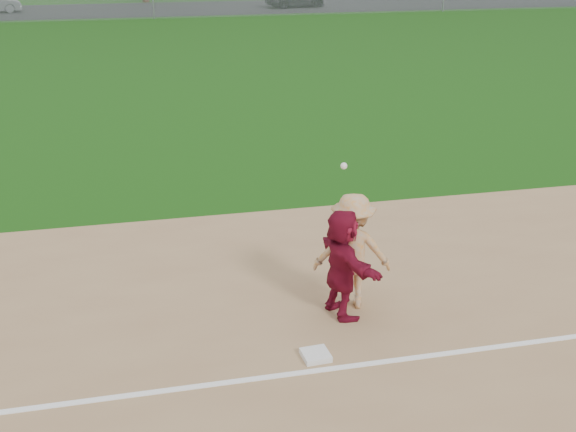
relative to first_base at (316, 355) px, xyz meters
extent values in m
plane|color=#16470D|center=(0.07, 0.49, -0.06)|extent=(160.00, 160.00, 0.00)
cube|color=white|center=(0.07, -0.31, -0.04)|extent=(60.00, 0.10, 0.01)
cube|color=black|center=(0.07, 46.49, -0.06)|extent=(120.00, 10.00, 0.01)
cube|color=white|center=(0.00, 0.00, 0.00)|extent=(0.38, 0.38, 0.08)
imported|color=maroon|center=(0.68, 1.07, 0.80)|extent=(0.79, 1.62, 1.68)
imported|color=#A3A3A6|center=(0.91, 1.31, 0.86)|extent=(1.29, 0.93, 1.80)
sphere|color=white|center=(0.66, 1.07, 2.29)|extent=(0.10, 0.10, 0.10)
plane|color=#999EA0|center=(0.07, 40.49, 0.94)|extent=(110.00, 0.00, 110.00)
cylinder|color=gray|center=(0.07, 40.49, 0.94)|extent=(0.08, 0.08, 2.00)
camera|label=1|loc=(-2.23, -8.03, 5.35)|focal=45.00mm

